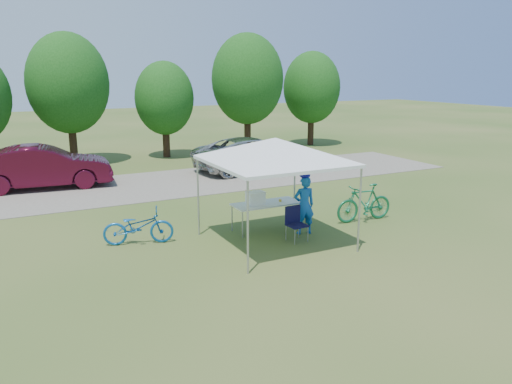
# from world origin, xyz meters

# --- Properties ---
(ground) EXTENTS (100.00, 100.00, 0.00)m
(ground) POSITION_xyz_m (0.00, 0.00, 0.00)
(ground) COLOR #2D5119
(ground) RESTS_ON ground
(gravel_strip) EXTENTS (24.00, 5.00, 0.02)m
(gravel_strip) POSITION_xyz_m (0.00, 8.00, 0.01)
(gravel_strip) COLOR gray
(gravel_strip) RESTS_ON ground
(canopy) EXTENTS (4.53, 4.53, 3.00)m
(canopy) POSITION_xyz_m (0.00, 0.00, 2.65)
(canopy) COLOR #A5A5AA
(canopy) RESTS_ON ground
(treeline) EXTENTS (24.89, 4.28, 6.30)m
(treeline) POSITION_xyz_m (-0.29, 14.05, 3.53)
(treeline) COLOR #382314
(treeline) RESTS_ON ground
(folding_table) EXTENTS (1.89, 0.79, 0.78)m
(folding_table) POSITION_xyz_m (0.33, 1.07, 0.73)
(folding_table) COLOR white
(folding_table) RESTS_ON ground
(folding_chair) EXTENTS (0.48, 0.50, 0.90)m
(folding_chair) POSITION_xyz_m (0.59, -0.04, 0.53)
(folding_chair) COLOR black
(folding_chair) RESTS_ON ground
(cooler) EXTENTS (0.49, 0.33, 0.35)m
(cooler) POSITION_xyz_m (-0.01, 1.07, 0.96)
(cooler) COLOR white
(cooler) RESTS_ON folding_table
(ice_cream_cup) EXTENTS (0.08, 0.08, 0.06)m
(ice_cream_cup) POSITION_xyz_m (0.74, 1.02, 0.81)
(ice_cream_cup) COLOR gold
(ice_cream_cup) RESTS_ON folding_table
(cyclist) EXTENTS (0.64, 0.48, 1.59)m
(cyclist) POSITION_xyz_m (1.08, 0.31, 0.80)
(cyclist) COLOR #1555AE
(cyclist) RESTS_ON ground
(bike_blue) EXTENTS (1.86, 1.07, 0.93)m
(bike_blue) POSITION_xyz_m (-3.13, 1.53, 0.46)
(bike_blue) COLOR #115698
(bike_blue) RESTS_ON ground
(bike_green) EXTENTS (1.87, 0.66, 1.11)m
(bike_green) POSITION_xyz_m (3.30, 0.50, 0.55)
(bike_green) COLOR #17673F
(bike_green) RESTS_ON ground
(minivan) EXTENTS (5.45, 2.84, 1.47)m
(minivan) POSITION_xyz_m (3.84, 8.89, 0.75)
(minivan) COLOR #BABCB6
(minivan) RESTS_ON gravel_strip
(sedan) EXTENTS (5.04, 2.19, 1.61)m
(sedan) POSITION_xyz_m (-4.72, 9.32, 0.83)
(sedan) COLOR #440B1D
(sedan) RESTS_ON gravel_strip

